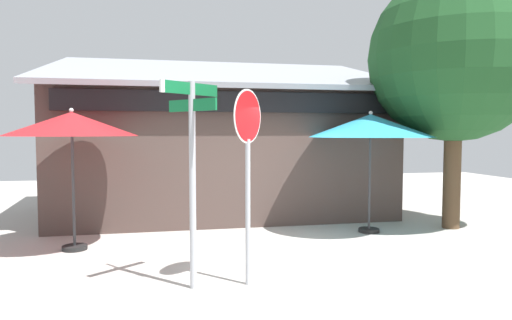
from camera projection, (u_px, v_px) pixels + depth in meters
ground_plane at (276, 259)px, 7.75m from camera, size 28.00×28.00×0.10m
cafe_building at (222, 150)px, 12.05m from camera, size 8.65×5.02×4.38m
street_sign_post at (192, 161)px, 6.07m from camera, size 0.80×0.75×2.83m
stop_sign at (248, 150)px, 6.21m from camera, size 0.49×0.59×2.74m
patio_umbrella_crimson_left at (72, 125)px, 8.05m from camera, size 2.33×2.33×2.58m
patio_umbrella_teal_center at (370, 126)px, 9.50m from camera, size 2.62×2.62×2.60m
shade_tree at (463, 59)px, 9.81m from camera, size 3.94×3.76×5.69m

